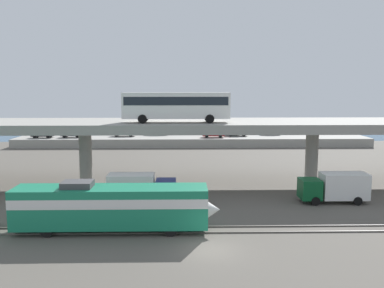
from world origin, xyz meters
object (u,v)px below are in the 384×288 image
object	(u,v)px
transit_bus_on_overpass	(176,104)
parked_car_5	(158,131)
parked_car_2	(124,133)
parked_car_1	(72,134)
service_truck_west	(140,188)
parked_car_7	(230,131)
train_locomotive	(121,205)
parked_car_6	(42,134)
parked_car_0	(271,131)
parked_car_3	(213,134)
parked_car_4	(237,132)
service_truck_east	(335,187)

from	to	relation	value
transit_bus_on_overpass	parked_car_5	distance (m)	40.51
parked_car_2	parked_car_1	bearing A→B (deg)	9.64
service_truck_west	parked_car_7	xyz separation A→B (m)	(14.23, 45.46, 0.84)
train_locomotive	parked_car_7	size ratio (longest dim) A/B	3.91
parked_car_6	parked_car_7	bearing A→B (deg)	6.45
parked_car_0	parked_car_5	size ratio (longest dim) A/B	0.88
transit_bus_on_overpass	service_truck_west	xyz separation A→B (m)	(-3.61, -5.98, -8.13)
parked_car_0	parked_car_7	distance (m)	8.76
service_truck_west	parked_car_2	world-z (taller)	parked_car_2
transit_bus_on_overpass	parked_car_3	xyz separation A→B (m)	(6.77, 35.05, -7.29)
parked_car_1	parked_car_3	world-z (taller)	same
transit_bus_on_overpass	parked_car_0	distance (m)	44.48
parked_car_4	parked_car_7	world-z (taller)	same
train_locomotive	parked_car_0	world-z (taller)	train_locomotive
train_locomotive	parked_car_7	xyz separation A→B (m)	(14.94, 53.39, 0.29)
parked_car_1	parked_car_4	bearing A→B (deg)	2.87
parked_car_5	parked_car_7	size ratio (longest dim) A/B	1.08
parked_car_5	parked_car_7	distance (m)	15.23
parked_car_5	parked_car_6	xyz separation A→B (m)	(-22.75, -4.40, -0.00)
parked_car_4	parked_car_3	bearing A→B (deg)	-155.80
parked_car_0	train_locomotive	bearing A→B (deg)	66.02
parked_car_7	parked_car_3	bearing A→B (deg)	-130.99
transit_bus_on_overpass	parked_car_3	size ratio (longest dim) A/B	2.73
transit_bus_on_overpass	parked_car_6	xyz separation A→B (m)	(-27.36, 35.18, -7.29)
parked_car_3	parked_car_6	distance (m)	34.14
transit_bus_on_overpass	parked_car_6	world-z (taller)	transit_bus_on_overpass
service_truck_west	parked_car_0	xyz separation A→B (m)	(22.99, 45.35, 0.84)
parked_car_2	parked_car_7	xyz separation A→B (m)	(21.99, 2.08, -0.00)
service_truck_east	parked_car_6	size ratio (longest dim) A/B	1.59
service_truck_west	service_truck_east	size ratio (longest dim) A/B	1.00
service_truck_west	parked_car_4	world-z (taller)	parked_car_4
parked_car_4	parked_car_0	bearing A→B (deg)	15.19
parked_car_6	parked_car_5	bearing A→B (deg)	10.94
transit_bus_on_overpass	parked_car_0	xyz separation A→B (m)	(19.37, 39.37, -7.29)
service_truck_west	parked_car_6	world-z (taller)	parked_car_6
train_locomotive	parked_car_7	world-z (taller)	train_locomotive
parked_car_3	parked_car_4	distance (m)	5.54
train_locomotive	parked_car_1	xyz separation A→B (m)	(-17.37, 49.56, 0.29)
service_truck_east	parked_car_4	world-z (taller)	parked_car_4
train_locomotive	parked_car_7	distance (m)	55.44
service_truck_west	parked_car_5	size ratio (longest dim) A/B	1.48
transit_bus_on_overpass	parked_car_2	distance (m)	39.76
parked_car_3	parked_car_7	world-z (taller)	same
parked_car_5	train_locomotive	bearing A→B (deg)	90.31
parked_car_1	parked_car_4	distance (m)	33.56
transit_bus_on_overpass	parked_car_6	distance (m)	45.16
parked_car_7	parked_car_6	bearing A→B (deg)	-173.55
service_truck_west	parked_car_1	xyz separation A→B (m)	(-18.08, 41.62, 0.84)
parked_car_2	parked_car_5	size ratio (longest dim) A/B	1.02
parked_car_0	parked_car_3	xyz separation A→B (m)	(-12.60, -4.32, 0.00)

